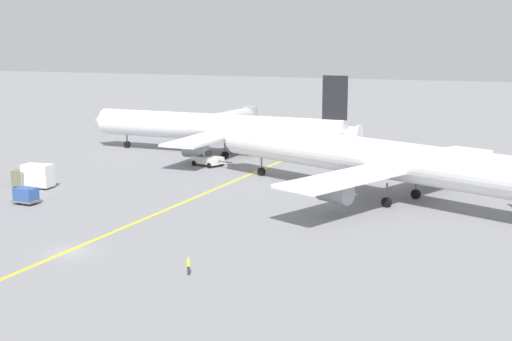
% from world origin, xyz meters
% --- Properties ---
extents(ground_plane, '(600.00, 600.00, 0.00)m').
position_xyz_m(ground_plane, '(0.00, 0.00, 0.00)').
color(ground_plane, gray).
extents(taxiway_stripe, '(6.15, 119.89, 0.01)m').
position_xyz_m(taxiway_stripe, '(0.19, 10.00, 0.00)').
color(taxiway_stripe, yellow).
rests_on(taxiway_stripe, ground).
extents(airliner_at_gate_left, '(54.68, 38.71, 15.10)m').
position_xyz_m(airliner_at_gate_left, '(-10.71, 60.42, 4.98)').
color(airliner_at_gate_left, white).
rests_on(airliner_at_gate_left, ground).
extents(airliner_being_pushed, '(57.78, 40.29, 16.93)m').
position_xyz_m(airliner_being_pushed, '(24.85, 35.39, 5.43)').
color(airliner_being_pushed, white).
rests_on(airliner_being_pushed, ground).
extents(pushback_tug, '(8.29, 4.59, 2.79)m').
position_xyz_m(pushback_tug, '(-7.88, 49.37, 1.17)').
color(pushback_tug, white).
rests_on(pushback_tug, ground).
extents(gse_container_dolly_flat, '(3.35, 2.42, 2.15)m').
position_xyz_m(gse_container_dolly_flat, '(-18.01, 15.41, 1.17)').
color(gse_container_dolly_flat, slate).
rests_on(gse_container_dolly_flat, ground).
extents(gse_catering_truck_tall, '(6.01, 2.85, 3.50)m').
position_xyz_m(gse_catering_truck_tall, '(-23.56, 23.93, 1.76)').
color(gse_catering_truck_tall, '#666B4C').
rests_on(gse_catering_truck_tall, ground).
extents(ground_crew_wing_walker_right, '(0.36, 0.36, 1.68)m').
position_xyz_m(ground_crew_wing_walker_right, '(14.59, -1.84, 0.87)').
color(ground_crew_wing_walker_right, '#2D3351').
rests_on(ground_crew_wing_walker_right, ground).
extents(jet_bridge, '(5.67, 23.75, 6.08)m').
position_xyz_m(jet_bridge, '(-17.49, 81.16, 4.30)').
color(jet_bridge, '#B7B7BC').
rests_on(jet_bridge, ground).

